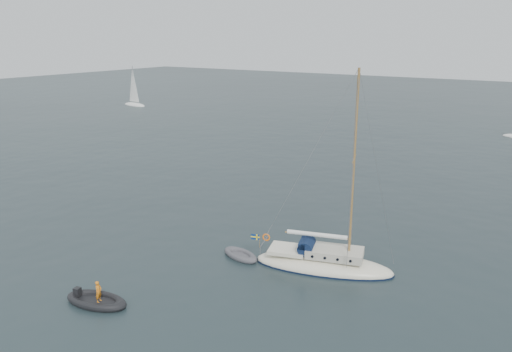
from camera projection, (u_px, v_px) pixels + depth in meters
The scene contains 5 objects.
ground at pixel (293, 263), 32.31m from camera, with size 300.00×300.00×0.00m, color black.
sailboat at pixel (324, 254), 31.31m from camera, with size 9.17×2.75×13.06m.
dinghy at pixel (240, 255), 33.04m from camera, with size 2.87×1.30×0.41m.
rib at pixel (96, 300), 27.34m from camera, with size 3.75×1.70×1.41m.
distant_yacht_a at pixel (133, 88), 103.00m from camera, with size 6.51×3.47×8.63m.
Camera 1 is at (14.02, -26.11, 14.25)m, focal length 35.00 mm.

